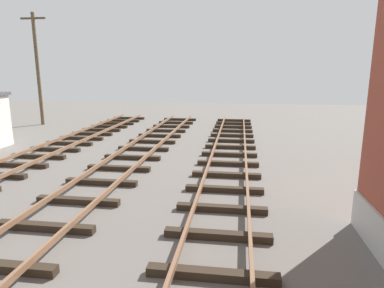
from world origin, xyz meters
The scene contains 1 object.
utility_pole_far centered at (-12.83, 22.10, 4.04)m, with size 1.80×0.24×7.70m.
Camera 1 is at (1.28, -0.17, 3.82)m, focal length 31.36 mm.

